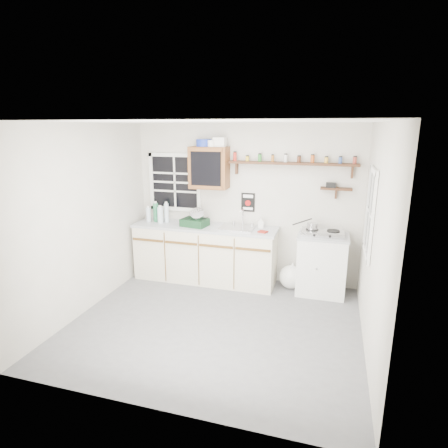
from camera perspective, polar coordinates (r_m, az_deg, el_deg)
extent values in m
cube|color=#565658|center=(4.99, -1.34, -14.93)|extent=(3.60, 3.20, 0.02)
cube|color=white|center=(4.34, -1.55, 15.43)|extent=(3.60, 3.20, 0.02)
cube|color=#B4AEA2|center=(5.32, -20.34, 0.68)|extent=(0.02, 3.20, 2.50)
cube|color=#B4AEA2|center=(4.33, 22.08, -2.58)|extent=(0.02, 3.20, 2.50)
cube|color=#B4AEA2|center=(6.01, 3.25, 3.10)|extent=(3.60, 0.02, 2.50)
cube|color=#B4AEA2|center=(3.09, -10.68, -8.50)|extent=(3.60, 0.02, 2.50)
cube|color=beige|center=(6.10, -2.91, -4.63)|extent=(2.27, 0.60, 0.88)
cube|color=#989B9F|center=(5.96, -2.96, -0.45)|extent=(2.31, 0.62, 0.04)
cube|color=brown|center=(6.07, -11.53, -2.41)|extent=(0.53, 0.02, 0.03)
cube|color=brown|center=(5.84, -6.58, -2.91)|extent=(0.53, 0.02, 0.03)
cube|color=brown|center=(5.65, -1.26, -3.42)|extent=(0.53, 0.02, 0.03)
cube|color=brown|center=(5.51, 4.39, -3.92)|extent=(0.53, 0.02, 0.03)
cube|color=silver|center=(5.81, 14.63, -6.09)|extent=(0.70, 0.55, 0.88)
cube|color=#989B9F|center=(5.67, 14.93, -1.78)|extent=(0.73, 0.57, 0.03)
cube|color=#B8B8BD|center=(5.80, 2.03, -0.60)|extent=(0.52, 0.44, 0.03)
cylinder|color=#B8B8BD|center=(5.91, 2.90, 1.02)|extent=(0.02, 0.02, 0.28)
cylinder|color=#B8B8BD|center=(5.82, 2.77, 2.13)|extent=(0.02, 0.14, 0.02)
cube|color=brown|center=(5.92, -2.27, 8.57)|extent=(0.60, 0.30, 0.65)
cube|color=black|center=(5.77, -2.79, 8.40)|extent=(0.48, 0.02, 0.52)
cylinder|color=#182D9C|center=(5.92, -3.08, 12.25)|extent=(0.24, 0.24, 0.11)
cube|color=silver|center=(5.84, -0.65, 12.38)|extent=(0.18, 0.15, 0.14)
cylinder|color=silver|center=(5.82, -1.91, 12.17)|extent=(0.12, 0.12, 0.10)
cube|color=#321C0D|center=(5.69, 10.33, 9.07)|extent=(1.91, 0.18, 0.04)
cube|color=#321C0D|center=(5.90, 1.96, 8.50)|extent=(0.03, 0.10, 0.18)
cube|color=#321C0D|center=(5.72, 18.94, 7.53)|extent=(0.03, 0.10, 0.18)
cylinder|color=red|center=(5.85, 1.68, 10.23)|extent=(0.05, 0.05, 0.13)
cylinder|color=black|center=(5.84, 1.68, 10.92)|extent=(0.05, 0.05, 0.02)
cylinder|color=gold|center=(5.80, 3.56, 9.91)|extent=(0.05, 0.05, 0.07)
cylinder|color=black|center=(5.80, 3.57, 10.34)|extent=(0.05, 0.05, 0.02)
cylinder|color=#267226|center=(5.76, 5.48, 10.00)|extent=(0.05, 0.05, 0.10)
cylinder|color=black|center=(5.76, 5.50, 10.60)|extent=(0.05, 0.05, 0.02)
cylinder|color=#99591E|center=(5.73, 7.42, 9.86)|extent=(0.04, 0.04, 0.09)
cylinder|color=black|center=(5.72, 7.43, 10.41)|extent=(0.04, 0.04, 0.02)
cylinder|color=silver|center=(5.70, 9.38, 9.84)|extent=(0.05, 0.05, 0.11)
cylinder|color=black|center=(5.69, 9.40, 10.46)|extent=(0.05, 0.05, 0.02)
cylinder|color=#4C2614|center=(5.68, 11.34, 9.63)|extent=(0.05, 0.05, 0.09)
cylinder|color=black|center=(5.68, 11.37, 10.14)|extent=(0.05, 0.05, 0.02)
cylinder|color=#B24C19|center=(5.66, 13.33, 9.62)|extent=(0.06, 0.06, 0.11)
cylinder|color=black|center=(5.66, 13.37, 10.24)|extent=(0.05, 0.05, 0.02)
cylinder|color=gold|center=(5.66, 15.32, 9.36)|extent=(0.05, 0.05, 0.08)
cylinder|color=black|center=(5.65, 15.35, 9.86)|extent=(0.05, 0.05, 0.02)
cylinder|color=#334C8C|center=(5.66, 17.31, 9.25)|extent=(0.05, 0.05, 0.09)
cylinder|color=black|center=(5.65, 17.35, 9.77)|extent=(0.05, 0.05, 0.02)
cylinder|color=maroon|center=(5.66, 19.30, 9.13)|extent=(0.05, 0.05, 0.10)
cylinder|color=black|center=(5.66, 19.35, 9.69)|extent=(0.05, 0.05, 0.02)
cube|color=#321C0D|center=(5.72, 16.74, 5.16)|extent=(0.45, 0.15, 0.03)
cube|color=#321C0D|center=(5.77, 16.68, 4.44)|extent=(0.03, 0.08, 0.14)
cube|color=black|center=(5.71, 15.97, 5.72)|extent=(0.14, 0.10, 0.07)
cube|color=black|center=(5.97, 3.68, 3.31)|extent=(0.22, 0.01, 0.30)
cube|color=white|center=(5.95, 3.68, 4.24)|extent=(0.16, 0.00, 0.05)
cylinder|color=#A50C0C|center=(5.97, 3.66, 3.21)|extent=(0.09, 0.01, 0.09)
cube|color=white|center=(5.99, 3.65, 2.36)|extent=(0.16, 0.00, 0.04)
cube|color=black|center=(6.31, -7.49, 6.32)|extent=(0.85, 0.02, 0.90)
cube|color=silver|center=(6.31, -7.49, 6.32)|extent=(0.93, 0.03, 0.98)
cube|color=black|center=(4.80, 21.43, 1.60)|extent=(0.02, 0.70, 1.00)
cube|color=silver|center=(4.80, 21.43, 1.60)|extent=(0.03, 0.78, 1.08)
cylinder|color=silver|center=(6.31, -11.43, 1.42)|extent=(0.08, 0.08, 0.24)
cylinder|color=silver|center=(6.28, -11.49, 2.60)|extent=(0.04, 0.04, 0.03)
cylinder|color=#256F45|center=(6.29, -10.35, 1.77)|extent=(0.08, 0.08, 0.31)
cylinder|color=silver|center=(6.26, -10.42, 3.28)|extent=(0.05, 0.05, 0.03)
cylinder|color=silver|center=(6.17, -9.69, 1.34)|extent=(0.09, 0.09, 0.26)
cylinder|color=silver|center=(6.14, -9.75, 2.68)|extent=(0.05, 0.05, 0.03)
cylinder|color=silver|center=(6.21, -8.76, 1.68)|extent=(0.07, 0.07, 0.31)
cylinder|color=silver|center=(6.17, -8.82, 3.23)|extent=(0.04, 0.04, 0.03)
cube|color=#10321A|center=(5.94, -4.48, 0.26)|extent=(0.44, 0.36, 0.12)
cylinder|color=#B8B8BD|center=(5.89, -4.05, 1.34)|extent=(0.26, 0.28, 0.24)
imported|color=silver|center=(5.83, 5.61, 0.26)|extent=(0.10, 0.10, 0.18)
cube|color=maroon|center=(5.61, 5.94, -1.17)|extent=(0.16, 0.15, 0.02)
cube|color=#B8B8BD|center=(5.64, 14.77, -1.31)|extent=(0.61, 0.33, 0.08)
cylinder|color=black|center=(5.63, 13.27, -0.78)|extent=(0.18, 0.18, 0.01)
cylinder|color=black|center=(5.63, 16.33, -1.00)|extent=(0.18, 0.18, 0.01)
cylinder|color=#B8B8BD|center=(5.62, 13.30, -0.36)|extent=(0.16, 0.16, 0.10)
cylinder|color=black|center=(5.69, 11.81, 0.33)|extent=(0.29, 0.12, 0.16)
ellipsoid|color=silver|center=(5.96, 10.13, -7.94)|extent=(0.39, 0.35, 0.41)
cone|color=silver|center=(5.89, 10.40, -6.30)|extent=(0.11, 0.11, 0.11)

